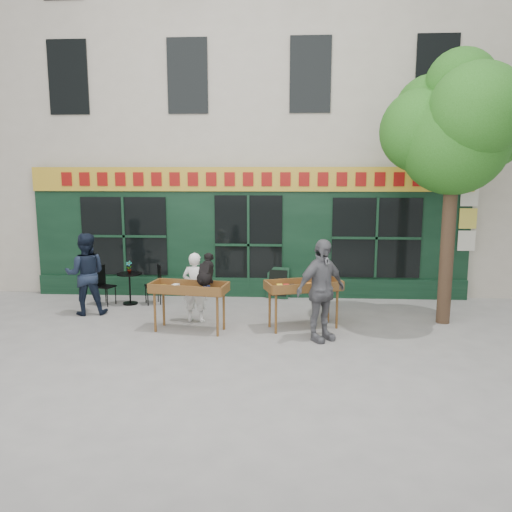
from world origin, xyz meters
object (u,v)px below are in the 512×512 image
Objects in this scene: dog at (206,269)px; man_right at (321,290)px; man_left at (86,274)px; woman at (195,287)px; book_cart_center at (189,291)px; book_cart_right at (303,289)px; bistro_table at (130,282)px.

man_right reaches higher than dog.
man_left is (-5.13, 1.50, -0.05)m from man_right.
man_left is at bearing 125.49° from man_right.
book_cart_center is at bearing 99.20° from woman.
book_cart_center is at bearing -178.93° from dog.
man_right is at bearing -86.40° from book_cart_right.
man_right is 1.05× the size of man_left.
book_cart_right is (2.29, -0.32, 0.08)m from woman.
dog is 3.08m from bistro_table.
book_cart_center is 1.06× the size of woman.
woman reaches higher than book_cart_right.
book_cart_center is at bearing 170.00° from book_cart_right.
dog reaches higher than book_cart_right.
book_cart_center is 2.63× the size of dog.
man_right is at bearing -28.46° from bistro_table.
dog is at bearing 1.07° from book_cart_center.
woman is 1.97× the size of bistro_table.
dog reaches higher than woman.
bistro_table is at bearing 113.34° from man_right.
dog reaches higher than bistro_table.
woman is at bearing 153.82° from book_cart_right.
dog is at bearing 132.39° from man_right.
man_right reaches higher than man_left.
book_cart_center is 2.31m from book_cart_right.
bistro_table is (-4.43, 2.40, -0.43)m from man_right.
man_left reaches higher than book_cart_right.
book_cart_center is 0.81× the size of man_right.
book_cart_right is at bearing -21.79° from bistro_table.
man_left is (-4.83, 0.75, 0.10)m from book_cart_right.
woman is 2.81m from man_right.
woman is (-0.35, 0.70, -0.54)m from dog.
man_right is at bearing -0.04° from book_cart_center.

